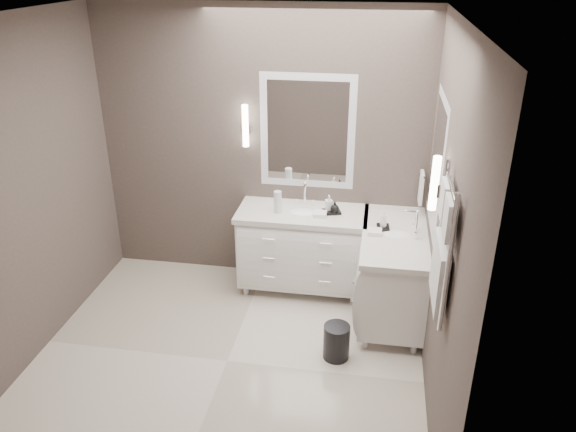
% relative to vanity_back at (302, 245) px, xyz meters
% --- Properties ---
extents(floor, '(3.20, 3.00, 0.01)m').
position_rel_vanity_back_xyz_m(floor, '(-0.45, -1.23, -0.49)').
color(floor, silver).
rests_on(floor, ground).
extents(ceiling, '(3.20, 3.00, 0.01)m').
position_rel_vanity_back_xyz_m(ceiling, '(-0.45, -1.23, 2.22)').
color(ceiling, white).
rests_on(ceiling, wall_back).
extents(wall_back, '(3.20, 0.01, 2.70)m').
position_rel_vanity_back_xyz_m(wall_back, '(-0.45, 0.28, 0.86)').
color(wall_back, '#4B413C').
rests_on(wall_back, floor).
extents(wall_front, '(3.20, 0.01, 2.70)m').
position_rel_vanity_back_xyz_m(wall_front, '(-0.45, -2.73, 0.86)').
color(wall_front, '#4B413C').
rests_on(wall_front, floor).
extents(wall_left, '(0.01, 3.00, 2.70)m').
position_rel_vanity_back_xyz_m(wall_left, '(-2.06, -1.23, 0.86)').
color(wall_left, '#4B413C').
rests_on(wall_left, floor).
extents(wall_right, '(0.01, 3.00, 2.70)m').
position_rel_vanity_back_xyz_m(wall_right, '(1.15, -1.23, 0.86)').
color(wall_right, '#4B413C').
rests_on(wall_right, floor).
extents(vanity_back, '(1.24, 0.59, 0.97)m').
position_rel_vanity_back_xyz_m(vanity_back, '(0.00, 0.00, 0.00)').
color(vanity_back, white).
rests_on(vanity_back, floor).
extents(vanity_right, '(0.59, 1.24, 0.97)m').
position_rel_vanity_back_xyz_m(vanity_right, '(0.88, -0.33, 0.00)').
color(vanity_right, white).
rests_on(vanity_right, floor).
extents(mirror_back, '(0.90, 0.02, 1.10)m').
position_rel_vanity_back_xyz_m(mirror_back, '(-0.00, 0.26, 1.06)').
color(mirror_back, white).
rests_on(mirror_back, wall_back).
extents(mirror_right, '(0.02, 0.90, 1.10)m').
position_rel_vanity_back_xyz_m(mirror_right, '(1.14, -0.43, 1.06)').
color(mirror_right, white).
rests_on(mirror_right, wall_right).
extents(sconce_back, '(0.06, 0.06, 0.40)m').
position_rel_vanity_back_xyz_m(sconce_back, '(-0.58, 0.20, 1.11)').
color(sconce_back, white).
rests_on(sconce_back, wall_back).
extents(sconce_right, '(0.06, 0.06, 0.40)m').
position_rel_vanity_back_xyz_m(sconce_right, '(1.08, -1.01, 1.11)').
color(sconce_right, white).
rests_on(sconce_right, wall_right).
extents(towel_bar_corner, '(0.03, 0.22, 0.30)m').
position_rel_vanity_back_xyz_m(towel_bar_corner, '(1.09, 0.13, 0.63)').
color(towel_bar_corner, white).
rests_on(towel_bar_corner, wall_right).
extents(towel_ladder, '(0.06, 0.58, 0.90)m').
position_rel_vanity_back_xyz_m(towel_ladder, '(1.10, -1.63, 0.91)').
color(towel_ladder, white).
rests_on(towel_ladder, wall_right).
extents(waste_bin, '(0.27, 0.27, 0.31)m').
position_rel_vanity_back_xyz_m(waste_bin, '(0.44, -1.02, -0.33)').
color(waste_bin, black).
rests_on(waste_bin, floor).
extents(amenity_tray_back, '(0.19, 0.16, 0.02)m').
position_rel_vanity_back_xyz_m(amenity_tray_back, '(0.28, 0.01, 0.38)').
color(amenity_tray_back, black).
rests_on(amenity_tray_back, vanity_back).
extents(amenity_tray_right, '(0.12, 0.15, 0.02)m').
position_rel_vanity_back_xyz_m(amenity_tray_right, '(0.76, -0.25, 0.38)').
color(amenity_tray_right, black).
rests_on(amenity_tray_right, vanity_right).
extents(water_bottle, '(0.07, 0.07, 0.21)m').
position_rel_vanity_back_xyz_m(water_bottle, '(-0.23, -0.06, 0.47)').
color(water_bottle, silver).
rests_on(water_bottle, vanity_back).
extents(soap_bottle_a, '(0.08, 0.08, 0.14)m').
position_rel_vanity_back_xyz_m(soap_bottle_a, '(0.25, 0.03, 0.46)').
color(soap_bottle_a, white).
rests_on(soap_bottle_a, amenity_tray_back).
extents(soap_bottle_b, '(0.11, 0.11, 0.10)m').
position_rel_vanity_back_xyz_m(soap_bottle_b, '(0.31, -0.02, 0.44)').
color(soap_bottle_b, black).
rests_on(soap_bottle_b, amenity_tray_back).
extents(soap_bottle_c, '(0.06, 0.06, 0.16)m').
position_rel_vanity_back_xyz_m(soap_bottle_c, '(0.76, -0.25, 0.46)').
color(soap_bottle_c, white).
rests_on(soap_bottle_c, amenity_tray_right).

